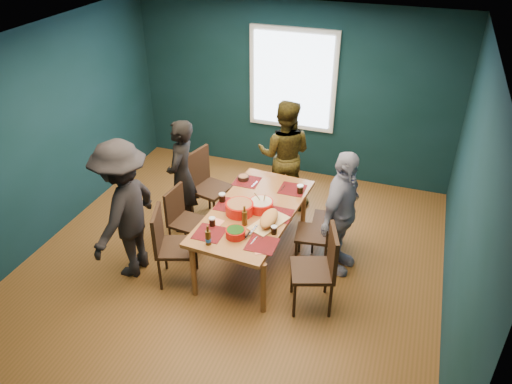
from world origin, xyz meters
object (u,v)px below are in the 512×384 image
chair_left_near (168,241)px  chair_right_near (321,264)px  person_back (284,155)px  bowl_herbs (236,233)px  chair_right_mid (321,229)px  chair_right_far (336,216)px  person_near_left (124,210)px  bowl_salad (240,208)px  chair_left_far (205,180)px  person_right (341,214)px  cutting_board (269,219)px  person_far_left (182,177)px  chair_left_mid (182,215)px  dining_table (254,214)px  bowl_dumpling (261,205)px

chair_left_near → chair_right_near: (1.76, 0.16, 0.02)m
person_back → bowl_herbs: person_back is taller
chair_right_mid → bowl_herbs: bearing=-146.2°
chair_right_far → person_near_left: size_ratio=0.50×
chair_left_near → bowl_salad: chair_left_near is taller
chair_right_far → chair_left_far: bearing=169.8°
chair_left_near → person_right: 2.02m
chair_right_near → bowl_salad: size_ratio=2.99×
chair_right_mid → cutting_board: bearing=-153.2°
chair_right_far → bowl_salad: 1.26m
person_near_left → cutting_board: (1.59, 0.49, -0.09)m
person_far_left → person_near_left: bearing=-17.8°
chair_left_mid → bowl_herbs: (0.91, -0.46, 0.26)m
person_right → person_near_left: bearing=122.9°
dining_table → person_right: bearing=12.5°
chair_left_near → bowl_herbs: bearing=-8.1°
person_near_left → cutting_board: person_near_left is taller
bowl_herbs → chair_right_far: bearing=49.9°
person_right → person_near_left: size_ratio=0.91×
chair_right_mid → chair_left_near: bearing=-159.1°
bowl_dumpling → person_near_left: bearing=-152.2°
chair_right_mid → person_near_left: person_near_left is taller
person_far_left → cutting_board: (1.38, -0.56, -0.01)m
chair_right_far → cutting_board: (-0.65, -0.74, 0.28)m
person_back → bowl_salad: person_back is taller
chair_left_near → bowl_dumpling: 1.17m
person_right → chair_left_mid: bearing=110.4°
chair_left_far → chair_left_near: size_ratio=1.06×
person_back → bowl_dumpling: (0.09, -1.32, -0.02)m
dining_table → chair_left_mid: (-0.92, -0.11, -0.14)m
chair_left_far → chair_right_near: chair_left_far is taller
chair_left_mid → person_near_left: person_near_left is taller
person_far_left → person_right: (2.14, -0.18, 0.00)m
person_back → chair_right_far: bearing=130.8°
chair_right_mid → bowl_salad: bearing=-171.7°
cutting_board → person_back: bearing=121.6°
dining_table → chair_right_mid: chair_right_mid is taller
dining_table → chair_left_far: bearing=149.9°
chair_left_mid → bowl_dumpling: bearing=13.9°
chair_left_mid → chair_right_near: bearing=-7.5°
person_near_left → cutting_board: size_ratio=2.67×
person_back → cutting_board: 1.60m
chair_right_far → person_far_left: (-2.02, -0.19, 0.29)m
person_right → chair_left_near: bearing=128.4°
chair_right_near → person_far_left: bearing=137.8°
dining_table → chair_right_near: size_ratio=1.95×
dining_table → chair_right_far: (0.91, 0.52, -0.15)m
person_back → chair_left_near: bearing=62.3°
person_back → person_right: 1.59m
person_far_left → bowl_herbs: size_ratio=7.08×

